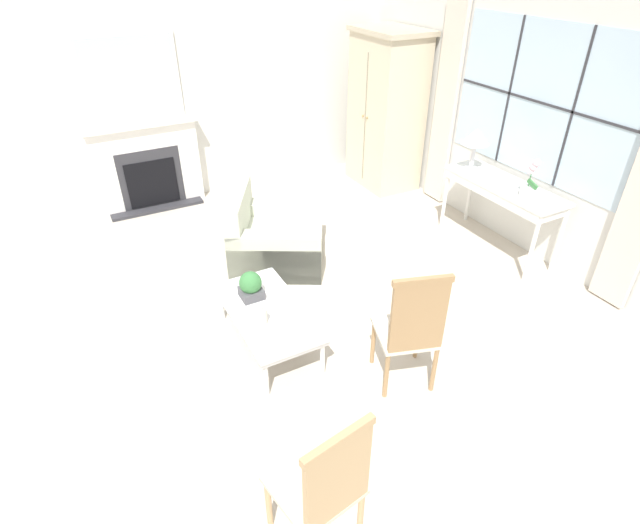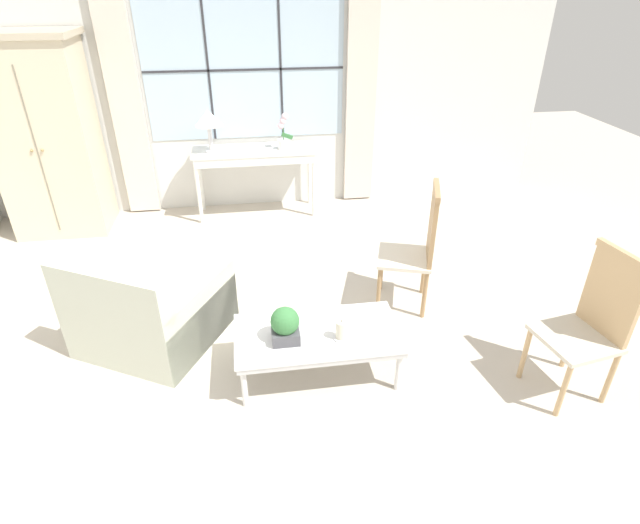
{
  "view_description": "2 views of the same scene",
  "coord_description": "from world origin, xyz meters",
  "views": [
    {
      "loc": [
        3.48,
        -1.39,
        2.98
      ],
      "look_at": [
        0.43,
        0.23,
        0.76
      ],
      "focal_mm": 28.0,
      "sensor_mm": 36.0,
      "label": 1
    },
    {
      "loc": [
        -0.05,
        -2.97,
        2.53
      ],
      "look_at": [
        0.45,
        0.31,
        0.62
      ],
      "focal_mm": 28.0,
      "sensor_mm": 36.0,
      "label": 2
    }
  ],
  "objects": [
    {
      "name": "wall_back_windowed",
      "position": [
        0.0,
        3.02,
        1.4
      ],
      "size": [
        7.2,
        0.14,
        2.8
      ],
      "color": "silver",
      "rests_on": "ground_plane"
    },
    {
      "name": "accent_chair_wooden",
      "position": [
        2.11,
        -0.63,
        0.59
      ],
      "size": [
        0.51,
        0.51,
        1.06
      ],
      "color": "beige",
      "rests_on": "ground_plane"
    },
    {
      "name": "potted_plant_small",
      "position": [
        0.12,
        -0.28,
        0.5
      ],
      "size": [
        0.2,
        0.2,
        0.25
      ],
      "color": "#4C4C51",
      "rests_on": "coffee_table"
    },
    {
      "name": "side_chair_wooden",
      "position": [
        1.31,
        0.53,
        0.61
      ],
      "size": [
        0.55,
        0.55,
        1.1
      ],
      "color": "beige",
      "rests_on": "ground_plane"
    },
    {
      "name": "potted_orchid",
      "position": [
        0.38,
        2.65,
        0.96
      ],
      "size": [
        0.18,
        0.14,
        0.41
      ],
      "color": "white",
      "rests_on": "console_table"
    },
    {
      "name": "armchair_upholstered",
      "position": [
        -0.88,
        0.37,
        0.27
      ],
      "size": [
        1.28,
        1.28,
        0.82
      ],
      "color": "beige",
      "rests_on": "ground_plane"
    },
    {
      "name": "table_lamp",
      "position": [
        -0.44,
        2.64,
        1.17
      ],
      "size": [
        0.31,
        0.31,
        0.47
      ],
      "color": "silver",
      "rests_on": "console_table"
    },
    {
      "name": "armoire",
      "position": [
        -2.13,
        2.62,
        1.04
      ],
      "size": [
        1.03,
        0.72,
        2.08
      ],
      "color": "beige",
      "rests_on": "ground_plane"
    },
    {
      "name": "pillar_candle",
      "position": [
        0.5,
        -0.33,
        0.44
      ],
      "size": [
        0.11,
        0.11,
        0.15
      ],
      "color": "silver",
      "rests_on": "coffee_table"
    },
    {
      "name": "coffee_table",
      "position": [
        0.35,
        -0.23,
        0.33
      ],
      "size": [
        1.15,
        0.59,
        0.37
      ],
      "color": "silver",
      "rests_on": "ground_plane"
    },
    {
      "name": "console_table",
      "position": [
        0.04,
        2.7,
        0.71
      ],
      "size": [
        1.41,
        0.47,
        0.8
      ],
      "color": "white",
      "rests_on": "ground_plane"
    },
    {
      "name": "ground_plane",
      "position": [
        0.0,
        0.0,
        0.0
      ],
      "size": [
        14.0,
        14.0,
        0.0
      ],
      "primitive_type": "plane",
      "color": "#BCB2A3"
    }
  ]
}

